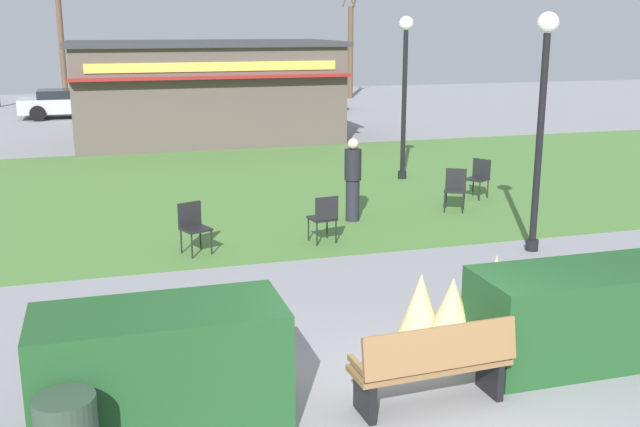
{
  "coord_description": "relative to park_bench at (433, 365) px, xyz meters",
  "views": [
    {
      "loc": [
        -2.93,
        -6.32,
        3.88
      ],
      "look_at": [
        0.08,
        3.84,
        1.2
      ],
      "focal_mm": 42.06,
      "sensor_mm": 36.0,
      "label": 1
    }
  ],
  "objects": [
    {
      "name": "parked_car_east_slot",
      "position": [
        5.85,
        27.44,
        0.16
      ],
      "size": [
        4.36,
        2.37,
        1.2
      ],
      "color": "navy",
      "rests_on": "ground_plane"
    },
    {
      "name": "tree_center_bg",
      "position": [
        -4.64,
        34.07,
        2.35
      ],
      "size": [
        0.91,
        0.96,
        6.39
      ],
      "color": "brown",
      "rests_on": "ground_plane"
    },
    {
      "name": "ground_plane",
      "position": [
        -0.21,
        -0.15,
        -0.48
      ],
      "size": [
        80.0,
        80.0,
        0.0
      ],
      "primitive_type": "plane",
      "color": "gray"
    },
    {
      "name": "cafe_chair_north",
      "position": [
        5.15,
        8.65,
        0.05
      ],
      "size": [
        0.61,
        0.61,
        0.89
      ],
      "color": "black",
      "rests_on": "ground_plane"
    },
    {
      "name": "tree_right_bg",
      "position": [
        10.07,
        32.34,
        2.1
      ],
      "size": [
        0.91,
        0.96,
        5.89
      ],
      "color": "brown",
      "rests_on": "ground_plane"
    },
    {
      "name": "food_kiosk",
      "position": [
        0.44,
        19.4,
        1.2
      ],
      "size": [
        8.96,
        5.24,
        3.35
      ],
      "color": "#594C47",
      "rests_on": "ground_plane"
    },
    {
      "name": "lawn_patch",
      "position": [
        -0.21,
        11.24,
        -0.48
      ],
      "size": [
        36.0,
        12.0,
        0.01
      ],
      "primitive_type": "cube",
      "color": "#4C7A38",
      "rests_on": "ground_plane"
    },
    {
      "name": "ornamental_grass_behind_left",
      "position": [
        0.77,
        1.14,
        0.0
      ],
      "size": [
        0.78,
        0.78,
        0.97
      ],
      "primitive_type": "cone",
      "color": "#D1BC7F",
      "rests_on": "ground_plane"
    },
    {
      "name": "cafe_chair_east",
      "position": [
        0.67,
        6.1,
        0.05
      ],
      "size": [
        0.5,
        0.5,
        0.89
      ],
      "color": "black",
      "rests_on": "ground_plane"
    },
    {
      "name": "park_bench",
      "position": [
        0.0,
        0.0,
        0.0
      ],
      "size": [
        1.72,
        0.61,
        0.95
      ],
      "color": "olive",
      "rests_on": "ground_plane"
    },
    {
      "name": "ornamental_grass_behind_right",
      "position": [
        -1.52,
        1.1,
        -0.02
      ],
      "size": [
        0.62,
        0.62,
        0.93
      ],
      "primitive_type": "cone",
      "color": "#D1BC7F",
      "rests_on": "ground_plane"
    },
    {
      "name": "lamppost_mid",
      "position": [
        4.07,
        4.63,
        2.1
      ],
      "size": [
        0.36,
        0.36,
        4.09
      ],
      "color": "black",
      "rests_on": "ground_plane"
    },
    {
      "name": "ornamental_grass_behind_center",
      "position": [
        1.45,
        1.33,
        0.09
      ],
      "size": [
        0.63,
        0.63,
        1.14
      ],
      "primitive_type": "cone",
      "color": "#D1BC7F",
      "rests_on": "ground_plane"
    },
    {
      "name": "parked_car_west_slot",
      "position": [
        -4.26,
        27.43,
        0.16
      ],
      "size": [
        4.2,
        2.06,
        1.2
      ],
      "color": "#B7BABF",
      "rests_on": "ground_plane"
    },
    {
      "name": "parked_car_center_slot",
      "position": [
        0.74,
        27.44,
        0.16
      ],
      "size": [
        4.32,
        2.29,
        1.2
      ],
      "color": "black",
      "rests_on": "ground_plane"
    },
    {
      "name": "lamppost_far",
      "position": [
        4.32,
        11.2,
        2.1
      ],
      "size": [
        0.36,
        0.36,
        4.09
      ],
      "color": "black",
      "rests_on": "ground_plane"
    },
    {
      "name": "ornamental_grass_behind_far",
      "position": [
        0.5,
        1.45,
        -0.01
      ],
      "size": [
        0.68,
        0.68,
        0.94
      ],
      "primitive_type": "cone",
      "color": "#D1BC7F",
      "rests_on": "ground_plane"
    },
    {
      "name": "hedge_right",
      "position": [
        2.23,
        0.56,
        0.08
      ],
      "size": [
        2.72,
        1.1,
        1.13
      ],
      "primitive_type": "cube",
      "color": "#1E4C23",
      "rests_on": "ground_plane"
    },
    {
      "name": "person_strolling",
      "position": [
        1.69,
        7.5,
        0.38
      ],
      "size": [
        0.34,
        0.34,
        1.69
      ],
      "rotation": [
        0.0,
        0.0,
        2.7
      ],
      "color": "#23232D",
      "rests_on": "ground_plane"
    },
    {
      "name": "cafe_chair_center",
      "position": [
        -1.69,
        6.19,
        0.05
      ],
      "size": [
        0.57,
        0.57,
        0.89
      ],
      "color": "black",
      "rests_on": "ground_plane"
    },
    {
      "name": "hedge_left",
      "position": [
        -2.72,
        0.41,
        0.14
      ],
      "size": [
        2.42,
        1.1,
        1.24
      ],
      "primitive_type": "cube",
      "color": "#1E4C23",
      "rests_on": "ground_plane"
    },
    {
      "name": "cafe_chair_west",
      "position": [
        4.09,
        7.72,
        0.05
      ],
      "size": [
        0.6,
        0.6,
        0.89
      ],
      "color": "black",
      "rests_on": "ground_plane"
    }
  ]
}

